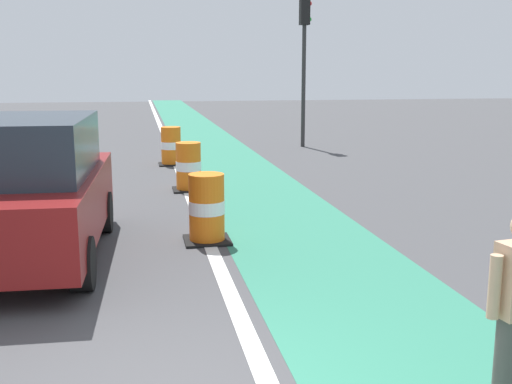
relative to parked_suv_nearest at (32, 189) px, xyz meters
name	(u,v)px	position (x,y,z in m)	size (l,w,h in m)	color
bike_lane_strip	(234,169)	(4.04, 7.54, -1.03)	(2.50, 80.00, 0.01)	#2D755B
lane_divider_stripe	(179,171)	(2.54, 7.54, -1.03)	(0.20, 80.00, 0.01)	silver
parked_suv_nearest	(32,189)	(0.00, 0.00, 0.00)	(2.05, 4.67, 2.04)	maroon
traffic_barrel_front	(207,209)	(2.52, 0.47, -0.50)	(0.73, 0.73, 1.09)	orange
traffic_barrel_mid	(189,167)	(2.58, 4.80, -0.50)	(0.73, 0.73, 1.09)	orange
traffic_barrel_back	(171,146)	(2.40, 8.76, -0.50)	(0.73, 0.73, 1.09)	orange
traffic_light_corner	(304,46)	(7.24, 12.24, 2.47)	(0.41, 0.32, 5.10)	#2D2D2D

